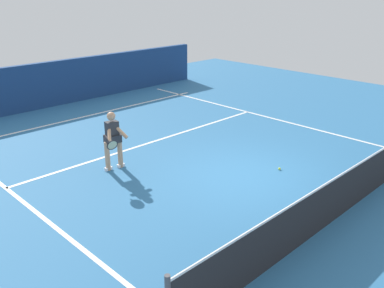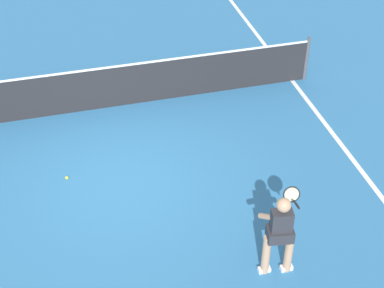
% 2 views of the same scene
% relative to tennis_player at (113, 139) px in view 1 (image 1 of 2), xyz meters
% --- Properties ---
extents(ground_plane, '(25.73, 25.73, 0.00)m').
position_rel_tennis_player_xyz_m(ground_plane, '(-2.08, 2.71, -0.85)').
color(ground_plane, teal).
extents(court_back_wall, '(14.17, 0.24, 1.76)m').
position_rel_tennis_player_xyz_m(court_back_wall, '(-2.08, -6.89, 0.03)').
color(court_back_wall, navy).
rests_on(court_back_wall, ground).
extents(baseline_marking, '(10.17, 0.10, 0.01)m').
position_rel_tennis_player_xyz_m(baseline_marking, '(-2.08, -4.69, -0.84)').
color(baseline_marking, white).
rests_on(baseline_marking, ground).
extents(service_line_marking, '(9.17, 0.10, 0.01)m').
position_rel_tennis_player_xyz_m(service_line_marking, '(-2.08, -0.88, -0.84)').
color(service_line_marking, white).
rests_on(service_line_marking, ground).
extents(sideline_left_marking, '(0.10, 17.79, 0.01)m').
position_rel_tennis_player_xyz_m(sideline_left_marking, '(-6.66, 2.71, -0.84)').
color(sideline_left_marking, white).
rests_on(sideline_left_marking, ground).
extents(sideline_right_marking, '(0.10, 17.79, 0.01)m').
position_rel_tennis_player_xyz_m(sideline_right_marking, '(2.51, 2.71, -0.84)').
color(sideline_right_marking, white).
rests_on(sideline_right_marking, ground).
extents(court_net, '(9.85, 0.08, 1.11)m').
position_rel_tennis_player_xyz_m(court_net, '(-2.08, 5.31, -0.33)').
color(court_net, '#4C4C51').
rests_on(court_net, ground).
extents(tennis_player, '(0.88, 0.91, 1.55)m').
position_rel_tennis_player_xyz_m(tennis_player, '(0.00, 0.00, 0.00)').
color(tennis_player, tan).
rests_on(tennis_player, ground).
extents(tennis_ball_near, '(0.07, 0.07, 0.07)m').
position_rel_tennis_player_xyz_m(tennis_ball_near, '(-3.04, 3.08, -0.81)').
color(tennis_ball_near, '#D1E533').
rests_on(tennis_ball_near, ground).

